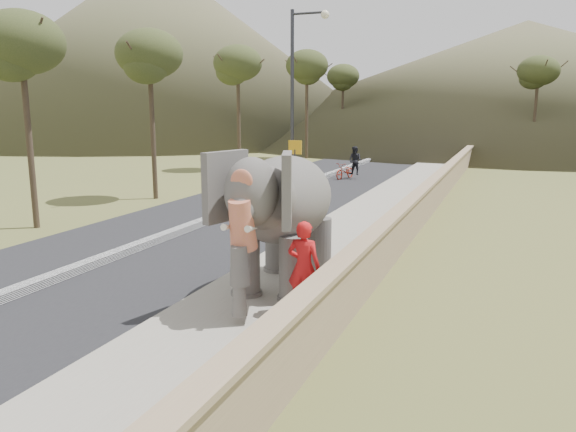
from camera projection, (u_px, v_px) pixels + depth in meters
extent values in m
plane|color=olive|center=(188.00, 367.00, 8.50)|extent=(160.00, 160.00, 0.00)
cube|color=black|center=(217.00, 220.00, 19.43)|extent=(7.00, 120.00, 0.03)
cube|color=black|center=(217.00, 217.00, 19.41)|extent=(0.35, 120.00, 0.22)
cube|color=#9E9687|center=(358.00, 229.00, 17.60)|extent=(3.00, 120.00, 0.15)
cube|color=tan|center=(411.00, 219.00, 16.91)|extent=(0.30, 120.00, 1.10)
cylinder|color=#313035|center=(292.00, 103.00, 25.15)|extent=(0.16, 0.16, 8.00)
cylinder|color=#313035|center=(310.00, 13.00, 24.12)|extent=(1.60, 0.10, 0.10)
sphere|color=#FFF2CC|center=(325.00, 15.00, 23.89)|extent=(0.36, 0.36, 0.36)
cylinder|color=#2D2D33|center=(295.00, 172.00, 24.71)|extent=(0.08, 0.08, 2.00)
cube|color=#EFA916|center=(295.00, 147.00, 24.50)|extent=(0.60, 0.05, 0.60)
cone|color=brown|center=(157.00, 48.00, 70.29)|extent=(60.00, 60.00, 22.00)
cone|color=brown|center=(524.00, 80.00, 69.11)|extent=(80.00, 80.00, 14.00)
imported|color=red|center=(304.00, 267.00, 10.23)|extent=(0.63, 0.41, 1.72)
imported|color=maroon|center=(345.00, 171.00, 30.10)|extent=(0.99, 1.76, 0.87)
imported|color=black|center=(355.00, 161.00, 29.79)|extent=(0.86, 0.75, 1.52)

